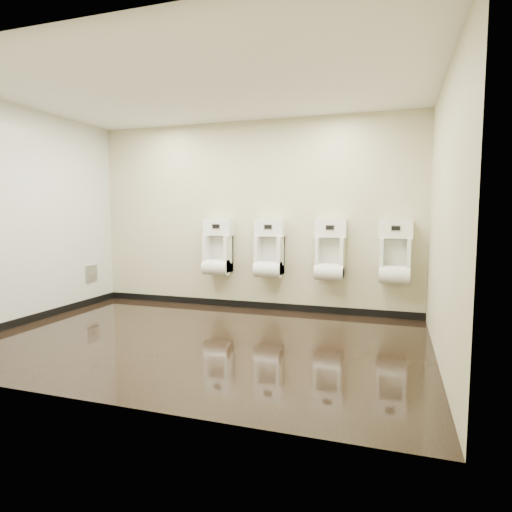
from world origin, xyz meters
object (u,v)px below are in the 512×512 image
Objects in this scene: access_panel at (91,273)px; urinal_3 at (395,256)px; urinal_0 at (218,251)px; urinal_2 at (330,254)px; urinal_1 at (269,253)px.

access_panel is 0.30× the size of urinal_3.
access_panel is 2.07m from urinal_0.
urinal_2 is at bearing 0.00° from urinal_0.
access_panel is 0.30× the size of urinal_2.
access_panel is 0.30× the size of urinal_0.
urinal_0 is 1.00× the size of urinal_3.
urinal_0 is 1.70m from urinal_2.
urinal_0 is 1.00× the size of urinal_1.
urinal_3 is (2.56, 0.00, 0.00)m from urinal_0.
urinal_1 is at bearing 180.00° from urinal_3.
urinal_1 is (2.81, 0.40, 0.37)m from access_panel.
urinal_2 reaches higher than access_panel.
urinal_1 is at bearing 180.00° from urinal_2.
urinal_2 is (3.70, 0.40, 0.37)m from access_panel.
urinal_1 is 1.74m from urinal_3.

